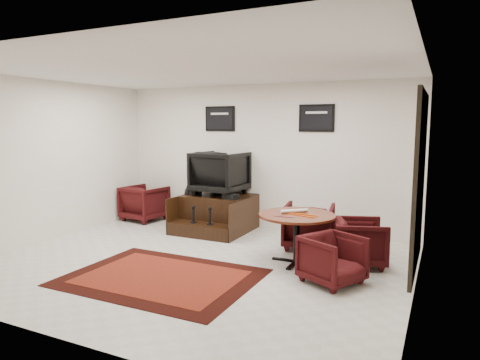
{
  "coord_description": "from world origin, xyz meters",
  "views": [
    {
      "loc": [
        3.24,
        -5.23,
        2.03
      ],
      "look_at": [
        0.31,
        0.9,
        1.15
      ],
      "focal_mm": 32.0,
      "sensor_mm": 36.0,
      "label": 1
    }
  ],
  "objects_px": {
    "meeting_table": "(297,220)",
    "table_chair_corner": "(333,257)",
    "shine_chair": "(220,171)",
    "armchair_side": "(145,201)",
    "table_chair_window": "(359,240)",
    "shine_podium": "(217,214)",
    "table_chair_back": "(309,224)"
  },
  "relations": [
    {
      "from": "meeting_table",
      "to": "table_chair_corner",
      "type": "height_order",
      "value": "meeting_table"
    },
    {
      "from": "meeting_table",
      "to": "table_chair_corner",
      "type": "xyz_separation_m",
      "value": [
        0.67,
        -0.59,
        -0.3
      ]
    },
    {
      "from": "shine_chair",
      "to": "armchair_side",
      "type": "bearing_deg",
      "value": 5.12
    },
    {
      "from": "armchair_side",
      "to": "table_chair_corner",
      "type": "bearing_deg",
      "value": 164.41
    },
    {
      "from": "shine_chair",
      "to": "meeting_table",
      "type": "distance_m",
      "value": 2.5
    },
    {
      "from": "armchair_side",
      "to": "table_chair_window",
      "type": "height_order",
      "value": "armchair_side"
    },
    {
      "from": "meeting_table",
      "to": "table_chair_window",
      "type": "bearing_deg",
      "value": 19.63
    },
    {
      "from": "shine_chair",
      "to": "meeting_table",
      "type": "xyz_separation_m",
      "value": [
        2.02,
        -1.39,
        -0.5
      ]
    },
    {
      "from": "armchair_side",
      "to": "table_chair_corner",
      "type": "relative_size",
      "value": 1.18
    },
    {
      "from": "shine_podium",
      "to": "armchair_side",
      "type": "distance_m",
      "value": 1.81
    },
    {
      "from": "meeting_table",
      "to": "armchair_side",
      "type": "bearing_deg",
      "value": 160.7
    },
    {
      "from": "shine_chair",
      "to": "table_chair_window",
      "type": "relative_size",
      "value": 1.27
    },
    {
      "from": "table_chair_window",
      "to": "table_chair_corner",
      "type": "height_order",
      "value": "table_chair_window"
    },
    {
      "from": "meeting_table",
      "to": "table_chair_back",
      "type": "distance_m",
      "value": 0.87
    },
    {
      "from": "shine_podium",
      "to": "table_chair_corner",
      "type": "bearing_deg",
      "value": -34.31
    },
    {
      "from": "shine_chair",
      "to": "table_chair_corner",
      "type": "height_order",
      "value": "shine_chair"
    },
    {
      "from": "table_chair_back",
      "to": "table_chair_corner",
      "type": "xyz_separation_m",
      "value": [
        0.74,
        -1.42,
        -0.06
      ]
    },
    {
      "from": "shine_podium",
      "to": "armchair_side",
      "type": "relative_size",
      "value": 1.64
    },
    {
      "from": "table_chair_back",
      "to": "table_chair_window",
      "type": "height_order",
      "value": "table_chair_back"
    },
    {
      "from": "shine_chair",
      "to": "meeting_table",
      "type": "bearing_deg",
      "value": 148.93
    },
    {
      "from": "armchair_side",
      "to": "table_chair_back",
      "type": "height_order",
      "value": "armchair_side"
    },
    {
      "from": "shine_chair",
      "to": "table_chair_window",
      "type": "bearing_deg",
      "value": 162.72
    },
    {
      "from": "shine_podium",
      "to": "table_chair_corner",
      "type": "xyz_separation_m",
      "value": [
        2.69,
        -1.84,
        0.04
      ]
    },
    {
      "from": "armchair_side",
      "to": "table_chair_back",
      "type": "distance_m",
      "value": 3.8
    },
    {
      "from": "shine_chair",
      "to": "table_chair_back",
      "type": "relative_size",
      "value": 1.16
    },
    {
      "from": "shine_podium",
      "to": "table_chair_window",
      "type": "xyz_separation_m",
      "value": [
        2.87,
        -0.95,
        0.06
      ]
    },
    {
      "from": "meeting_table",
      "to": "shine_podium",
      "type": "bearing_deg",
      "value": 148.19
    },
    {
      "from": "shine_podium",
      "to": "armchair_side",
      "type": "xyz_separation_m",
      "value": [
        -1.81,
        0.09,
        0.1
      ]
    },
    {
      "from": "meeting_table",
      "to": "table_chair_corner",
      "type": "distance_m",
      "value": 0.94
    },
    {
      "from": "table_chair_corner",
      "to": "table_chair_window",
      "type": "bearing_deg",
      "value": 16.07
    },
    {
      "from": "shine_chair",
      "to": "table_chair_back",
      "type": "bearing_deg",
      "value": 167.73
    },
    {
      "from": "meeting_table",
      "to": "table_chair_back",
      "type": "bearing_deg",
      "value": 94.26
    }
  ]
}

